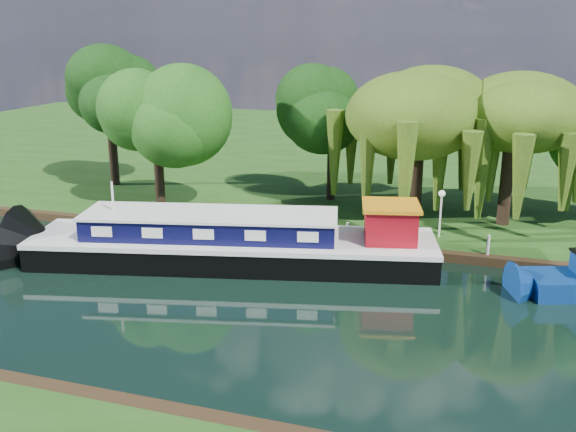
% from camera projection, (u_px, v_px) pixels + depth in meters
% --- Properties ---
extents(ground, '(120.00, 120.00, 0.00)m').
position_uv_depth(ground, '(401.00, 328.00, 24.73)').
color(ground, black).
extents(far_bank, '(120.00, 52.00, 0.45)m').
position_uv_depth(far_bank, '(457.00, 159.00, 55.75)').
color(far_bank, '#1B3E11').
rests_on(far_bank, ground).
extents(dutch_barge, '(20.13, 8.70, 4.15)m').
position_uv_depth(dutch_barge, '(236.00, 243.00, 31.32)').
color(dutch_barge, black).
rests_on(dutch_barge, ground).
extents(red_dinghy, '(3.25, 2.56, 0.61)m').
position_uv_depth(red_dinghy, '(112.00, 233.00, 36.24)').
color(red_dinghy, maroon).
rests_on(red_dinghy, ground).
extents(willow_left, '(6.82, 6.82, 8.18)m').
position_uv_depth(willow_left, '(420.00, 115.00, 36.11)').
color(willow_left, black).
rests_on(willow_left, far_bank).
extents(willow_right, '(6.22, 6.22, 7.58)m').
position_uv_depth(willow_right, '(512.00, 127.00, 34.82)').
color(willow_right, black).
rests_on(willow_right, far_bank).
extents(tree_far_left, '(5.22, 5.22, 8.40)m').
position_uv_depth(tree_far_left, '(156.00, 115.00, 37.73)').
color(tree_far_left, black).
rests_on(tree_far_left, far_bank).
extents(tree_far_back, '(5.18, 5.18, 8.71)m').
position_uv_depth(tree_far_back, '(109.00, 98.00, 43.92)').
color(tree_far_back, black).
rests_on(tree_far_back, far_bank).
extents(tree_far_mid, '(4.79, 4.79, 7.83)m').
position_uv_depth(tree_far_mid, '(332.00, 115.00, 40.19)').
color(tree_far_mid, black).
rests_on(tree_far_mid, far_bank).
extents(lamppost, '(0.36, 0.36, 2.56)m').
position_uv_depth(lamppost, '(441.00, 201.00, 33.50)').
color(lamppost, silver).
rests_on(lamppost, far_bank).
extents(mooring_posts, '(19.16, 0.16, 1.00)m').
position_uv_depth(mooring_posts, '(416.00, 238.00, 32.29)').
color(mooring_posts, silver).
rests_on(mooring_posts, far_bank).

